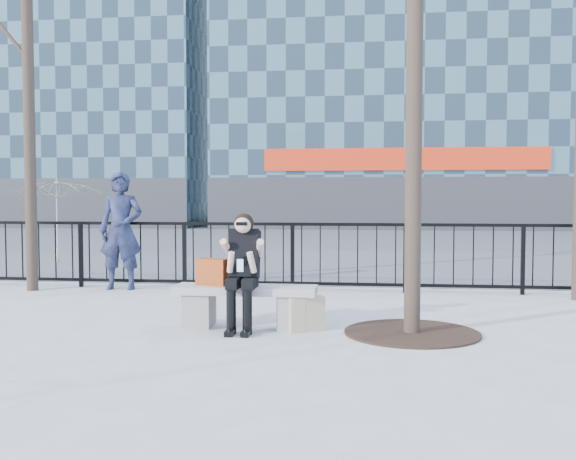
# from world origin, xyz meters

# --- Properties ---
(ground) EXTENTS (120.00, 120.00, 0.00)m
(ground) POSITION_xyz_m (0.00, 0.00, 0.00)
(ground) COLOR #9C9C97
(ground) RESTS_ON ground
(street_surface) EXTENTS (60.00, 23.00, 0.01)m
(street_surface) POSITION_xyz_m (0.00, 15.00, 0.00)
(street_surface) COLOR #474747
(street_surface) RESTS_ON ground
(railing) EXTENTS (14.00, 0.06, 1.10)m
(railing) POSITION_xyz_m (0.00, 3.00, 0.55)
(railing) COLOR black
(railing) RESTS_ON ground
(building_left) EXTENTS (16.20, 10.20, 22.60)m
(building_left) POSITION_xyz_m (-15.00, 27.00, 11.30)
(building_left) COLOR #486B73
(building_left) RESTS_ON ground
(tree_grate) EXTENTS (1.50, 1.50, 0.02)m
(tree_grate) POSITION_xyz_m (1.90, -0.10, 0.01)
(tree_grate) COLOR black
(tree_grate) RESTS_ON ground
(bench_main) EXTENTS (1.65, 0.46, 0.49)m
(bench_main) POSITION_xyz_m (0.00, 0.00, 0.30)
(bench_main) COLOR slate
(bench_main) RESTS_ON ground
(seated_woman) EXTENTS (0.50, 0.64, 1.34)m
(seated_woman) POSITION_xyz_m (0.00, -0.16, 0.67)
(seated_woman) COLOR black
(seated_woman) RESTS_ON ground
(handbag) EXTENTS (0.41, 0.28, 0.31)m
(handbag) POSITION_xyz_m (-0.39, 0.02, 0.65)
(handbag) COLOR #983712
(handbag) RESTS_ON bench_main
(shopping_bag) EXTENTS (0.44, 0.33, 0.39)m
(shopping_bag) POSITION_xyz_m (0.72, -0.10, 0.20)
(shopping_bag) COLOR #C4AF8A
(shopping_bag) RESTS_ON ground
(standing_man) EXTENTS (0.75, 0.53, 1.93)m
(standing_man) POSITION_xyz_m (-2.61, 2.80, 0.97)
(standing_man) COLOR black
(standing_man) RESTS_ON ground
(vendor_umbrella) EXTENTS (2.85, 2.87, 1.96)m
(vendor_umbrella) POSITION_xyz_m (-5.63, 6.58, 0.98)
(vendor_umbrella) COLOR yellow
(vendor_umbrella) RESTS_ON ground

